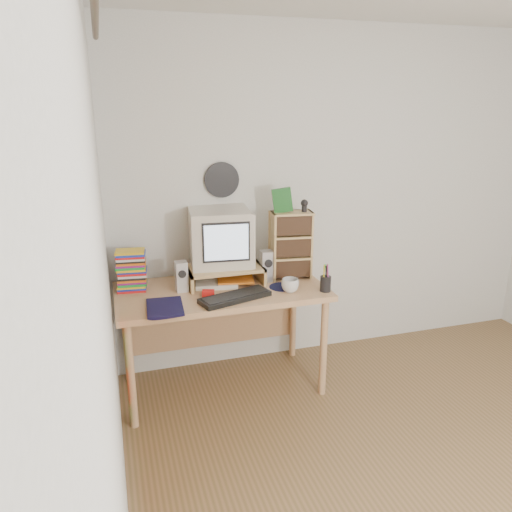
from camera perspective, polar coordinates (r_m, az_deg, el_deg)
floor at (r=3.11m, az=23.76°, el=-23.49°), size 3.50×3.50×0.00m
back_wall at (r=3.92m, az=9.50°, el=6.61°), size 3.50×0.00×3.50m
left_wall at (r=1.84m, az=-16.62°, el=-6.21°), size 0.00×3.50×3.50m
curtain at (r=2.33m, az=-15.63°, el=-3.81°), size 0.00×2.20×2.20m
wall_disc at (r=3.56m, az=-3.94°, el=8.67°), size 0.25×0.02×0.25m
desk at (r=3.49m, az=-4.20°, el=-5.45°), size 1.40×0.70×0.75m
monitor_riser at (r=3.45m, az=-3.61°, el=-1.63°), size 0.52×0.30×0.12m
crt_monitor at (r=3.43m, az=-4.02°, el=2.06°), size 0.45×0.45×0.38m
speaker_left at (r=3.33m, az=-8.52°, el=-2.33°), size 0.08×0.08×0.20m
speaker_right at (r=3.48m, az=1.20°, el=-1.15°), size 0.08×0.08×0.22m
keyboard at (r=3.19m, az=-2.41°, el=-4.73°), size 0.49×0.28×0.03m
dvd_stack at (r=3.41m, az=-14.01°, el=-1.72°), size 0.20×0.15×0.26m
cd_rack at (r=3.52m, az=4.07°, el=1.23°), size 0.30×0.19×0.48m
mug at (r=3.31m, az=3.92°, el=-3.37°), size 0.15×0.15×0.09m
diary at (r=3.08m, az=-12.40°, el=-5.73°), size 0.28×0.22×0.05m
mousepad at (r=3.41m, az=3.01°, el=-3.54°), size 0.21×0.21×0.00m
pen_cup at (r=3.34m, az=7.96°, el=-2.83°), size 0.09×0.09×0.14m
papers at (r=3.46m, az=-3.74°, el=-2.93°), size 0.32×0.26×0.04m
red_box at (r=3.26m, az=-5.48°, el=-4.26°), size 0.09×0.07×0.04m
game_box at (r=3.43m, az=3.02°, el=6.37°), size 0.13×0.05×0.17m
webcam at (r=3.47m, az=5.54°, el=5.75°), size 0.06×0.06×0.09m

